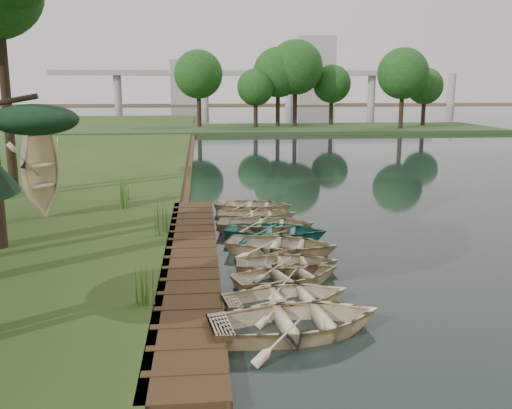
{
  "coord_description": "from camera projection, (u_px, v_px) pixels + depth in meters",
  "views": [
    {
      "loc": [
        -1.24,
        -16.33,
        5.3
      ],
      "look_at": [
        0.47,
        1.19,
        1.59
      ],
      "focal_mm": 40.0,
      "sensor_mm": 36.0,
      "label": 1
    }
  ],
  "objects": [
    {
      "name": "ground",
      "position": [
        244.0,
        265.0,
        17.11
      ],
      "size": [
        300.0,
        300.0,
        0.0
      ],
      "primitive_type": "plane",
      "color": "#3D2F1D"
    },
    {
      "name": "boardwalk",
      "position": [
        191.0,
        261.0,
        16.93
      ],
      "size": [
        1.6,
        16.0,
        0.3
      ],
      "primitive_type": "cube",
      "color": "#392716",
      "rests_on": "ground"
    },
    {
      "name": "peninsula",
      "position": [
        280.0,
        129.0,
        66.52
      ],
      "size": [
        50.0,
        14.0,
        0.45
      ],
      "primitive_type": "cube",
      "color": "#2B451E",
      "rests_on": "ground"
    },
    {
      "name": "far_trees",
      "position": [
        251.0,
        75.0,
        64.93
      ],
      "size": [
        45.6,
        5.6,
        8.8
      ],
      "color": "black",
      "rests_on": "peninsula"
    },
    {
      "name": "bridge",
      "position": [
        257.0,
        77.0,
        133.69
      ],
      "size": [
        95.9,
        4.0,
        8.6
      ],
      "color": "#A5A5A0",
      "rests_on": "ground"
    },
    {
      "name": "building_a",
      "position": [
        315.0,
        71.0,
        154.46
      ],
      "size": [
        10.0,
        8.0,
        18.0
      ],
      "primitive_type": "cube",
      "color": "#A5A5A0",
      "rests_on": "ground"
    },
    {
      "name": "building_b",
      "position": [
        186.0,
        82.0,
        156.62
      ],
      "size": [
        8.0,
        8.0,
        12.0
      ],
      "primitive_type": "cube",
      "color": "#A5A5A0",
      "rests_on": "ground"
    },
    {
      "name": "rowboat_0",
      "position": [
        297.0,
        317.0,
        12.16
      ],
      "size": [
        4.14,
        3.23,
        0.79
      ],
      "primitive_type": "imported",
      "rotation": [
        0.0,
        0.0,
        1.72
      ],
      "color": "beige",
      "rests_on": "water"
    },
    {
      "name": "rowboat_1",
      "position": [
        287.0,
        294.0,
        13.67
      ],
      "size": [
        3.48,
        2.75,
        0.65
      ],
      "primitive_type": "imported",
      "rotation": [
        0.0,
        0.0,
        1.75
      ],
      "color": "beige",
      "rests_on": "water"
    },
    {
      "name": "rowboat_2",
      "position": [
        289.0,
        272.0,
        15.29
      ],
      "size": [
        3.59,
        3.02,
        0.64
      ],
      "primitive_type": "imported",
      "rotation": [
        0.0,
        0.0,
        1.88
      ],
      "color": "beige",
      "rests_on": "water"
    },
    {
      "name": "rowboat_3",
      "position": [
        287.0,
        260.0,
        16.32
      ],
      "size": [
        3.08,
        2.25,
        0.62
      ],
      "primitive_type": "imported",
      "rotation": [
        0.0,
        0.0,
        1.54
      ],
      "color": "beige",
      "rests_on": "water"
    },
    {
      "name": "rowboat_4",
      "position": [
        282.0,
        242.0,
        18.02
      ],
      "size": [
        4.17,
        3.54,
        0.73
      ],
      "primitive_type": "imported",
      "rotation": [
        0.0,
        0.0,
        1.24
      ],
      "color": "beige",
      "rests_on": "water"
    },
    {
      "name": "rowboat_5",
      "position": [
        276.0,
        229.0,
        19.66
      ],
      "size": [
        4.04,
        3.31,
        0.73
      ],
      "primitive_type": "imported",
      "rotation": [
        0.0,
        0.0,
        1.32
      ],
      "color": "teal",
      "rests_on": "water"
    },
    {
      "name": "rowboat_6",
      "position": [
        266.0,
        222.0,
        20.67
      ],
      "size": [
        3.91,
        3.08,
        0.73
      ],
      "primitive_type": "imported",
      "rotation": [
        0.0,
        0.0,
        1.41
      ],
      "color": "beige",
      "rests_on": "water"
    },
    {
      "name": "rowboat_7",
      "position": [
        256.0,
        212.0,
        22.41
      ],
      "size": [
        3.32,
        2.5,
        0.65
      ],
      "primitive_type": "imported",
      "rotation": [
        0.0,
        0.0,
        1.49
      ],
      "color": "beige",
      "rests_on": "water"
    },
    {
      "name": "rowboat_8",
      "position": [
        254.0,
        204.0,
        24.02
      ],
      "size": [
        3.71,
        3.01,
        0.68
      ],
      "primitive_type": "imported",
      "rotation": [
        0.0,
        0.0,
        1.34
      ],
      "color": "beige",
      "rests_on": "water"
    },
    {
      "name": "stored_rowboat",
      "position": [
        43.0,
        208.0,
        21.77
      ],
      "size": [
        4.34,
        3.97,
        0.73
      ],
      "primitive_type": "imported",
      "rotation": [
        3.14,
        0.0,
        1.04
      ],
      "color": "beige",
      "rests_on": "bank"
    },
    {
      "name": "reeds_0",
      "position": [
        144.0,
        286.0,
        13.12
      ],
      "size": [
        0.6,
        0.6,
        0.89
      ],
      "primitive_type": "cone",
      "color": "#3F661E",
      "rests_on": "bank"
    },
    {
      "name": "reeds_1",
      "position": [
        161.0,
        220.0,
        19.02
      ],
      "size": [
        0.6,
        0.6,
        1.12
      ],
      "primitive_type": "cone",
      "color": "#3F661E",
      "rests_on": "bank"
    },
    {
      "name": "reeds_2",
      "position": [
        121.0,
        197.0,
        23.31
      ],
      "size": [
        0.6,
        0.6,
        0.98
      ],
      "primitive_type": "cone",
      "color": "#3F661E",
      "rests_on": "bank"
    },
    {
      "name": "reeds_3",
      "position": [
        126.0,
        189.0,
        25.03
      ],
      "size": [
        0.6,
        0.6,
        0.98
      ],
      "primitive_type": "cone",
      "color": "#3F661E",
      "rests_on": "bank"
    }
  ]
}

